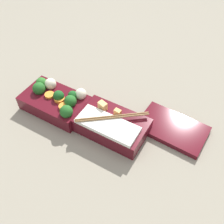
{
  "coord_description": "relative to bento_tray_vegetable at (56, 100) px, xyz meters",
  "views": [
    {
      "loc": [
        0.36,
        -0.41,
        0.65
      ],
      "look_at": [
        0.09,
        0.05,
        0.05
      ],
      "focal_mm": 42.0,
      "sensor_mm": 36.0,
      "label": 1
    }
  ],
  "objects": [
    {
      "name": "ground_plane",
      "position": [
        0.1,
        -0.01,
        -0.04
      ],
      "size": [
        3.0,
        3.0,
        0.0
      ],
      "primitive_type": "plane",
      "color": "gray"
    },
    {
      "name": "bento_tray_vegetable",
      "position": [
        0.0,
        0.0,
        0.0
      ],
      "size": [
        0.21,
        0.13,
        0.08
      ],
      "color": "#510F19",
      "rests_on": "ground_plane"
    },
    {
      "name": "bento_tray_rice",
      "position": [
        0.21,
        0.01,
        -0.01
      ],
      "size": [
        0.21,
        0.14,
        0.08
      ],
      "color": "#510F19",
      "rests_on": "ground_plane"
    },
    {
      "name": "bento_lid",
      "position": [
        0.37,
        0.1,
        -0.03
      ],
      "size": [
        0.21,
        0.14,
        0.02
      ],
      "primitive_type": "cube",
      "rotation": [
        0.0,
        0.0,
        -0.05
      ],
      "color": "#510F19",
      "rests_on": "ground_plane"
    }
  ]
}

